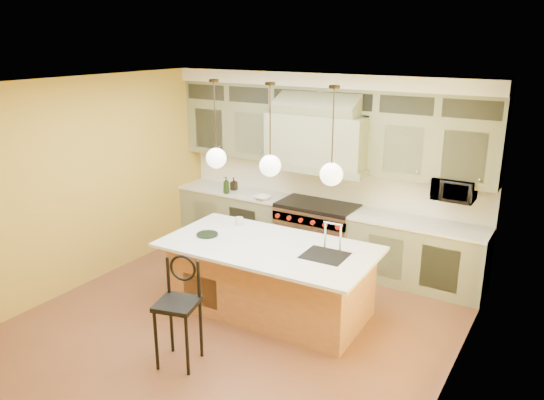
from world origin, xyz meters
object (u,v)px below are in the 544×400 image
Objects in this scene: range at (317,233)px; counter_stool at (179,305)px; microwave at (454,189)px; kitchen_island at (271,277)px.

counter_stool reaches higher than range.
microwave is (1.95, 0.11, 0.96)m from range.
microwave reaches higher than kitchen_island.
microwave is at bearing 43.18° from counter_stool.
counter_stool is 2.20× the size of microwave.
microwave is at bearing 3.12° from range.
kitchen_island is 2.26× the size of counter_stool.
counter_stool is at bearing -91.12° from range.
range is 0.45× the size of kitchen_island.
counter_stool is (-0.06, -3.16, 0.20)m from range.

